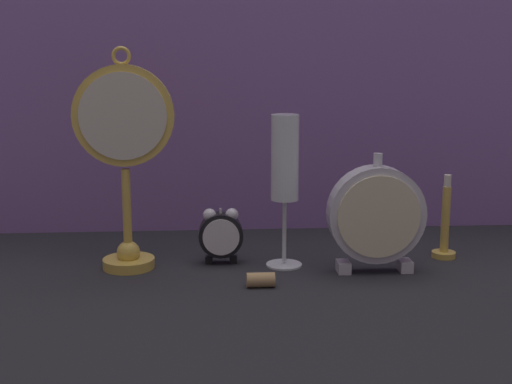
% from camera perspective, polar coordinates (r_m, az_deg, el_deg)
% --- Properties ---
extents(ground_plane, '(4.00, 4.00, 0.00)m').
position_cam_1_polar(ground_plane, '(1.10, 0.28, -7.17)').
color(ground_plane, '#232328').
extents(fabric_backdrop_drape, '(1.50, 0.01, 0.62)m').
position_cam_1_polar(fabric_backdrop_drape, '(1.37, -0.70, 9.79)').
color(fabric_backdrop_drape, '#8460A8').
rests_on(fabric_backdrop_drape, ground_plane).
extents(pocket_watch_on_stand, '(0.16, 0.08, 0.35)m').
position_cam_1_polar(pocket_watch_on_stand, '(1.14, -10.46, 3.09)').
color(pocket_watch_on_stand, gold).
rests_on(pocket_watch_on_stand, ground_plane).
extents(alarm_clock_twin_bell, '(0.07, 0.03, 0.09)m').
position_cam_1_polar(alarm_clock_twin_bell, '(1.17, -2.83, -3.31)').
color(alarm_clock_twin_bell, black).
rests_on(alarm_clock_twin_bell, ground_plane).
extents(mantel_clock_silver, '(0.15, 0.04, 0.19)m').
position_cam_1_polar(mantel_clock_silver, '(1.13, 9.60, -1.85)').
color(mantel_clock_silver, silver).
rests_on(mantel_clock_silver, ground_plane).
extents(champagne_flute, '(0.06, 0.06, 0.25)m').
position_cam_1_polar(champagne_flute, '(1.14, 2.32, 1.90)').
color(champagne_flute, silver).
rests_on(champagne_flute, ground_plane).
extents(brass_candlestick, '(0.04, 0.04, 0.14)m').
position_cam_1_polar(brass_candlestick, '(1.25, 14.87, -3.00)').
color(brass_candlestick, gold).
rests_on(brass_candlestick, ground_plane).
extents(wine_cork, '(0.04, 0.02, 0.02)m').
position_cam_1_polar(wine_cork, '(1.07, 0.63, -7.03)').
color(wine_cork, tan).
rests_on(wine_cork, ground_plane).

